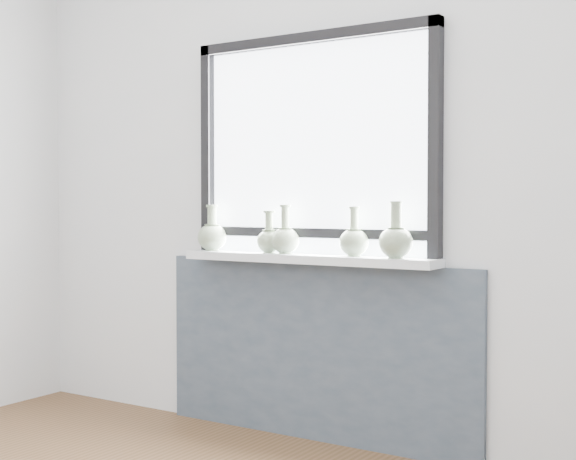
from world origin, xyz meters
The scene contains 9 objects.
back_wall centered at (0.00, 1.81, 1.30)m, with size 3.60×0.02×2.60m, color silver.
apron_panel centered at (0.00, 1.78, 0.43)m, with size 1.70×0.03×0.86m, color #495361.
windowsill centered at (0.00, 1.71, 0.88)m, with size 1.32×0.18×0.04m, color white.
window centered at (0.00, 1.77, 1.44)m, with size 1.30×0.06×1.05m.
vase_a centered at (-0.56, 1.71, 0.98)m, with size 0.15×0.15×0.23m.
vase_b centered at (-0.21, 1.71, 0.97)m, with size 0.12×0.12×0.21m.
vase_c centered at (-0.11, 1.70, 0.97)m, with size 0.14×0.14×0.23m.
vase_d centered at (0.25, 1.72, 0.97)m, with size 0.14×0.14×0.23m.
vase_e centered at (0.47, 1.69, 0.98)m, with size 0.15×0.15×0.25m.
Camera 1 is at (1.96, -1.51, 1.14)m, focal length 50.00 mm.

